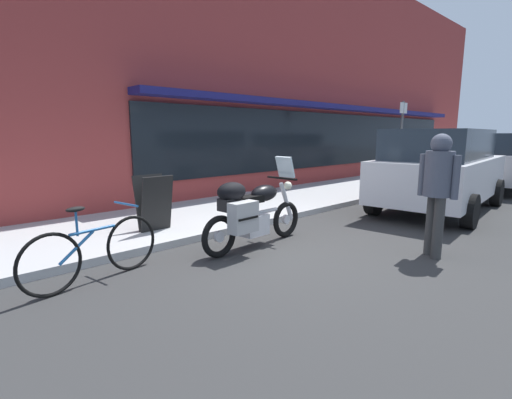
# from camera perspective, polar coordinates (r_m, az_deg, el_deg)

# --- Properties ---
(ground_plane) EXTENTS (80.00, 80.00, 0.00)m
(ground_plane) POSITION_cam_1_polar(r_m,az_deg,el_deg) (5.85, 4.60, -7.43)
(ground_plane) COLOR #303030
(storefront_building) EXTENTS (23.18, 0.90, 7.46)m
(storefront_building) POSITION_cam_1_polar(r_m,az_deg,el_deg) (14.32, 12.88, 17.37)
(storefront_building) COLOR maroon
(storefront_building) RESTS_ON ground_plane
(sidewalk_curb) EXTENTS (30.00, 2.87, 0.12)m
(sidewalk_curb) POSITION_cam_1_polar(r_m,az_deg,el_deg) (14.72, 20.56, 2.78)
(sidewalk_curb) COLOR #ABABAB
(sidewalk_curb) RESTS_ON ground_plane
(touring_motorcycle) EXTENTS (2.12, 0.73, 1.39)m
(touring_motorcycle) POSITION_cam_1_polar(r_m,az_deg,el_deg) (5.67, -0.75, -1.73)
(touring_motorcycle) COLOR black
(touring_motorcycle) RESTS_ON ground_plane
(parked_bicycle) EXTENTS (1.72, 0.49, 0.95)m
(parked_bicycle) POSITION_cam_1_polar(r_m,az_deg,el_deg) (4.84, -23.59, -7.20)
(parked_bicycle) COLOR black
(parked_bicycle) RESTS_ON ground_plane
(parked_minivan) EXTENTS (4.64, 2.43, 1.85)m
(parked_minivan) POSITION_cam_1_polar(r_m,az_deg,el_deg) (9.48, 26.44, 4.26)
(parked_minivan) COLOR silver
(parked_minivan) RESTS_ON ground_plane
(pedestrian_walking) EXTENTS (0.40, 0.56, 1.76)m
(pedestrian_walking) POSITION_cam_1_polar(r_m,az_deg,el_deg) (5.81, 26.16, 2.62)
(pedestrian_walking) COLOR #363636
(pedestrian_walking) RESTS_ON ground_plane
(sandwich_board_sign) EXTENTS (0.55, 0.41, 0.94)m
(sandwich_board_sign) POSITION_cam_1_polar(r_m,az_deg,el_deg) (6.56, -15.39, -0.49)
(sandwich_board_sign) COLOR black
(sandwich_board_sign) RESTS_ON sidewalk_curb
(parking_sign_pole) EXTENTS (0.44, 0.07, 2.62)m
(parking_sign_pole) POSITION_cam_1_polar(r_m,az_deg,el_deg) (12.58, 21.37, 8.93)
(parking_sign_pole) COLOR #59595B
(parking_sign_pole) RESTS_ON sidewalk_curb
(parked_car_down_block) EXTENTS (4.87, 2.26, 1.77)m
(parked_car_down_block) POSITION_cam_1_polar(r_m,az_deg,el_deg) (14.30, 33.21, 5.14)
(parked_car_down_block) COLOR #B7B7BC
(parked_car_down_block) RESTS_ON ground_plane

